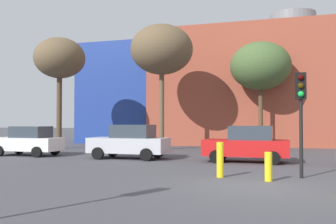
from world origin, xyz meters
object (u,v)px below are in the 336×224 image
bollard_yellow_1 (220,160)px  parked_car_1 (130,142)px  bare_tree_0 (162,50)px  bare_tree_1 (260,66)px  parked_car_2 (247,144)px  bollard_yellow_2 (268,167)px  traffic_light_island (301,100)px  bare_tree_2 (60,59)px  parked_car_0 (29,141)px

bollard_yellow_1 → parked_car_1: bearing=136.3°
bare_tree_0 → bare_tree_1: bare_tree_0 is taller
parked_car_2 → bollard_yellow_2: (1.17, -5.68, -0.39)m
parked_car_1 → traffic_light_island: 9.57m
parked_car_2 → bare_tree_2: size_ratio=0.50×
parked_car_1 → bollard_yellow_2: 9.12m
parked_car_0 → parked_car_2: parked_car_2 is taller
bare_tree_2 → parked_car_2: bearing=-21.8°
parked_car_1 → bollard_yellow_2: (7.12, -5.68, -0.41)m
traffic_light_island → bollard_yellow_1: traffic_light_island is taller
traffic_light_island → bollard_yellow_1: bearing=-77.9°
traffic_light_island → bollard_yellow_1: size_ratio=2.96×
traffic_light_island → parked_car_1: bearing=-120.4°
parked_car_1 → bare_tree_0: size_ratio=0.47×
bare_tree_2 → bollard_yellow_1: size_ratio=6.63×
parked_car_2 → bare_tree_1: size_ratio=0.52×
parked_car_0 → bare_tree_0: (5.76, 6.56, 6.02)m
bollard_yellow_1 → bare_tree_0: bearing=116.5°
parked_car_0 → traffic_light_island: (14.30, -4.69, 1.80)m
parked_car_0 → parked_car_2: bearing=-180.0°
parked_car_2 → bollard_yellow_1: size_ratio=3.29×
bollard_yellow_1 → parked_car_0: bearing=155.6°
bare_tree_0 → parked_car_0: bearing=-131.3°
bare_tree_1 → bare_tree_2: bearing=-163.7°
parked_car_0 → bare_tree_1: size_ratio=0.50×
bare_tree_0 → bollard_yellow_2: size_ratio=9.31×
traffic_light_island → parked_car_0: bearing=-108.7°
parked_car_1 → bare_tree_0: bare_tree_0 is taller
parked_car_0 → bollard_yellow_2: parked_car_0 is taller
parked_car_0 → bare_tree_1: bare_tree_1 is taller
traffic_light_island → bare_tree_1: (-2.10, 14.18, 3.25)m
bare_tree_2 → bollard_yellow_2: (14.84, -11.15, -5.95)m
bare_tree_0 → bare_tree_1: 7.14m
parked_car_1 → bollard_yellow_1: parked_car_1 is taller
bare_tree_0 → bare_tree_2: bearing=-171.5°
traffic_light_island → bare_tree_2: size_ratio=0.45×
bare_tree_2 → bare_tree_0: bearing=8.5°
parked_car_0 → bare_tree_2: (-1.57, 5.47, 5.59)m
parked_car_0 → bare_tree_0: bearing=-131.3°
bare_tree_1 → bollard_yellow_2: bearing=-86.0°
parked_car_1 → bare_tree_1: bare_tree_1 is taller
parked_car_2 → traffic_light_island: traffic_light_island is taller
bare_tree_1 → bollard_yellow_2: 16.14m
parked_car_0 → bollard_yellow_1: 12.81m
parked_car_2 → bare_tree_1: bearing=-90.6°
parked_car_0 → bollard_yellow_1: bearing=155.6°
bare_tree_0 → bare_tree_1: size_ratio=1.13×
bollard_yellow_2 → bare_tree_1: bearing=94.0°
bare_tree_1 → traffic_light_island: bearing=-81.6°
bare_tree_0 → traffic_light_island: bearing=-52.8°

